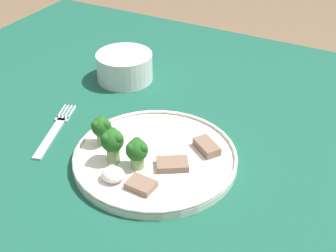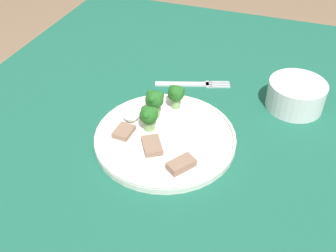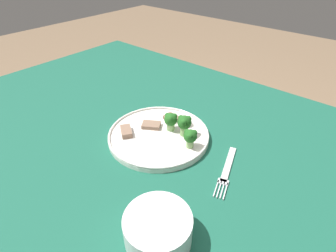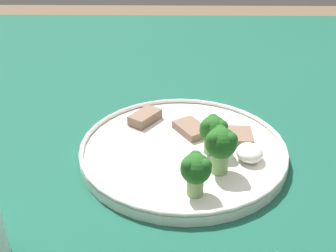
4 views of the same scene
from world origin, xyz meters
name	(u,v)px [view 2 (image 2 of 4)]	position (x,y,z in m)	size (l,w,h in m)	color
table	(177,193)	(0.00, 0.00, 0.63)	(1.37, 1.05, 0.72)	#195642
dinner_plate	(165,138)	(-0.05, -0.04, 0.73)	(0.27, 0.27, 0.02)	white
fork	(192,84)	(-0.25, -0.05, 0.72)	(0.07, 0.17, 0.00)	silver
cream_bowl	(296,96)	(-0.24, 0.18, 0.74)	(0.12, 0.12, 0.06)	white
broccoli_floret_near_rim_left	(149,116)	(-0.06, -0.08, 0.76)	(0.04, 0.04, 0.05)	#7FA866
broccoli_floret_center_left	(154,101)	(-0.10, -0.08, 0.77)	(0.04, 0.04, 0.06)	#7FA866
broccoli_floret_back_left	(176,94)	(-0.14, -0.05, 0.76)	(0.03, 0.03, 0.05)	#7FA866
meat_slice_front_slice	(152,146)	(-0.01, -0.05, 0.73)	(0.06, 0.05, 0.01)	#846651
meat_slice_middle_slice	(124,131)	(-0.03, -0.12, 0.73)	(0.04, 0.03, 0.01)	#846651
meat_slice_rear_slice	(181,164)	(0.02, 0.01, 0.74)	(0.06, 0.05, 0.01)	#846651
sauce_dollop	(132,115)	(-0.08, -0.12, 0.74)	(0.04, 0.03, 0.02)	white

